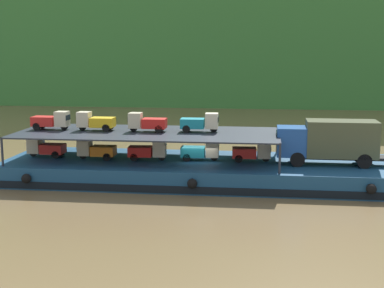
{
  "coord_description": "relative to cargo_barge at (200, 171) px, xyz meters",
  "views": [
    {
      "loc": [
        4.4,
        -39.41,
        9.51
      ],
      "look_at": [
        -0.56,
        0.0,
        2.7
      ],
      "focal_mm": 52.45,
      "sensor_mm": 36.0,
      "label": 1
    }
  ],
  "objects": [
    {
      "name": "covered_lorry",
      "position": [
        9.09,
        -0.27,
        2.45
      ],
      "size": [
        7.87,
        2.33,
        3.1
      ],
      "color": "#1E4C99",
      "rests_on": "cargo_barge"
    },
    {
      "name": "mini_truck_lower_stern",
      "position": [
        -11.56,
        -0.01,
        1.44
      ],
      "size": [
        2.77,
        1.25,
        1.38
      ],
      "color": "red",
      "rests_on": "cargo_barge"
    },
    {
      "name": "mini_truck_upper_mid",
      "position": [
        -7.79,
        0.33,
        3.44
      ],
      "size": [
        2.75,
        1.22,
        1.38
      ],
      "color": "gold",
      "rests_on": "cargo_rack"
    },
    {
      "name": "mini_truck_upper_fore",
      "position": [
        -3.89,
        0.22,
        3.44
      ],
      "size": [
        2.75,
        1.21,
        1.38
      ],
      "color": "red",
      "rests_on": "cargo_rack"
    },
    {
      "name": "mini_truck_lower_bow",
      "position": [
        3.76,
        0.19,
        1.44
      ],
      "size": [
        2.79,
        1.29,
        1.38
      ],
      "color": "red",
      "rests_on": "cargo_barge"
    },
    {
      "name": "mini_truck_lower_mid",
      "position": [
        -3.73,
        -0.21,
        1.44
      ],
      "size": [
        2.79,
        1.29,
        1.38
      ],
      "color": "red",
      "rests_on": "cargo_barge"
    },
    {
      "name": "cargo_barge",
      "position": [
        0.0,
        0.0,
        0.0
      ],
      "size": [
        28.15,
        8.85,
        1.5
      ],
      "color": "navy",
      "rests_on": "ground"
    },
    {
      "name": "ground_plane",
      "position": [
        0.0,
        0.02,
        -0.75
      ],
      "size": [
        400.0,
        400.0,
        0.0
      ],
      "primitive_type": "plane",
      "color": "brown"
    },
    {
      "name": "mini_truck_lower_fore",
      "position": [
        0.06,
        0.1,
        1.44
      ],
      "size": [
        2.78,
        1.27,
        1.38
      ],
      "color": "teal",
      "rests_on": "cargo_barge"
    },
    {
      "name": "mini_truck_lower_aft",
      "position": [
        -7.58,
        -0.37,
        1.44
      ],
      "size": [
        2.74,
        1.21,
        1.38
      ],
      "color": "orange",
      "rests_on": "cargo_barge"
    },
    {
      "name": "mini_truck_upper_bow",
      "position": [
        -0.03,
        0.58,
        3.44
      ],
      "size": [
        2.77,
        1.25,
        1.38
      ],
      "color": "teal",
      "rests_on": "cargo_rack"
    },
    {
      "name": "cargo_rack",
      "position": [
        -3.8,
        0.02,
        2.69
      ],
      "size": [
        18.95,
        7.52,
        2.0
      ],
      "color": "#232833",
      "rests_on": "cargo_barge"
    },
    {
      "name": "mini_truck_upper_stern",
      "position": [
        -11.17,
        0.39,
        3.44
      ],
      "size": [
        2.76,
        1.24,
        1.38
      ],
      "color": "red",
      "rests_on": "cargo_rack"
    }
  ]
}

